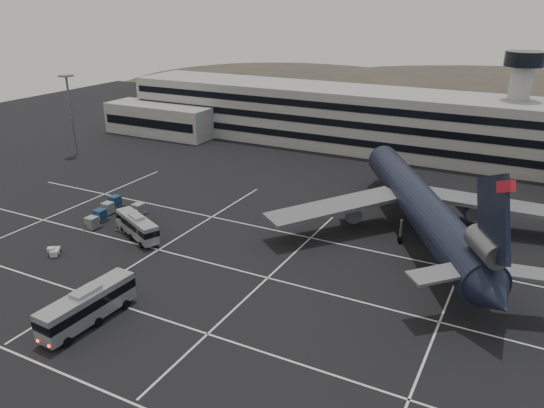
{
  "coord_description": "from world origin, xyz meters",
  "views": [
    {
      "loc": [
        40.7,
        -49.91,
        34.18
      ],
      "look_at": [
        6.1,
        16.54,
        5.0
      ],
      "focal_mm": 35.0,
      "sensor_mm": 36.0,
      "label": 1
    }
  ],
  "objects": [
    {
      "name": "ground",
      "position": [
        0.0,
        0.0,
        0.0
      ],
      "size": [
        260.0,
        260.0,
        0.0
      ],
      "primitive_type": "plane",
      "color": "black",
      "rests_on": "ground"
    },
    {
      "name": "lane_markings",
      "position": [
        0.95,
        0.72,
        0.01
      ],
      "size": [
        90.0,
        55.62,
        0.01
      ],
      "color": "silver",
      "rests_on": "ground"
    },
    {
      "name": "terminal",
      "position": [
        -2.95,
        71.14,
        6.93
      ],
      "size": [
        125.0,
        26.0,
        24.0
      ],
      "color": "gray",
      "rests_on": "ground"
    },
    {
      "name": "hills",
      "position": [
        17.99,
        170.0,
        -12.07
      ],
      "size": [
        352.0,
        180.0,
        44.0
      ],
      "color": "#38332B",
      "rests_on": "ground"
    },
    {
      "name": "lightpole_left",
      "position": [
        -55.0,
        35.0,
        11.82
      ],
      "size": [
        2.4,
        2.4,
        18.28
      ],
      "color": "slate",
      "rests_on": "ground"
    },
    {
      "name": "trijet_main",
      "position": [
        26.57,
        25.47,
        5.25
      ],
      "size": [
        41.99,
        52.58,
        18.08
      ],
      "rotation": [
        0.0,
        0.0,
        0.52
      ],
      "color": "black",
      "rests_on": "ground"
    },
    {
      "name": "bus_near",
      "position": [
        -0.99,
        -14.31,
        2.35
      ],
      "size": [
        3.56,
        12.29,
        4.29
      ],
      "rotation": [
        0.0,
        0.0,
        -0.05
      ],
      "color": "gray",
      "rests_on": "ground"
    },
    {
      "name": "bus_far",
      "position": [
        -11.45,
        5.96,
        2.0
      ],
      "size": [
        10.41,
        6.58,
        3.66
      ],
      "rotation": [
        0.0,
        0.0,
        1.13
      ],
      "color": "gray",
      "rests_on": "ground"
    },
    {
      "name": "tug_a",
      "position": [
        -20.88,
        5.94,
        0.67
      ],
      "size": [
        1.94,
        2.62,
        1.52
      ],
      "rotation": [
        0.0,
        0.0,
        0.24
      ],
      "color": "#BABBB6",
      "rests_on": "ground"
    },
    {
      "name": "tug_b",
      "position": [
        -17.91,
        -4.17,
        0.57
      ],
      "size": [
        2.14,
        2.3,
        1.28
      ],
      "rotation": [
        0.0,
        0.0,
        0.64
      ],
      "color": "#BABBB6",
      "rests_on": "ground"
    },
    {
      "name": "uld_cluster",
      "position": [
        -19.52,
        9.85,
        0.96
      ],
      "size": [
        11.13,
        11.8,
        1.96
      ],
      "rotation": [
        0.0,
        0.0,
        0.37
      ],
      "color": "#2D2D30",
      "rests_on": "ground"
    }
  ]
}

